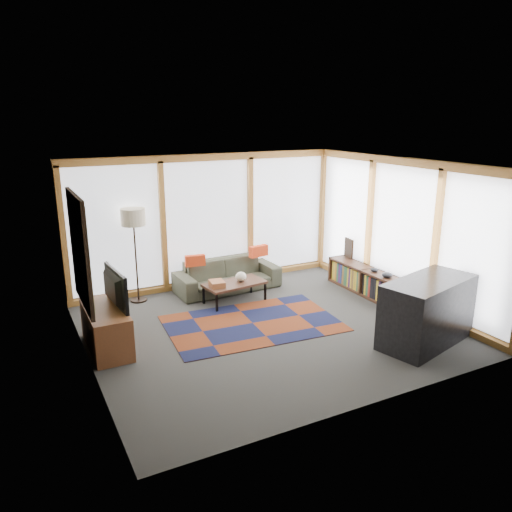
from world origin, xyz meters
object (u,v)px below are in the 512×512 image
floor_lamp (136,256)px  bookshelf (367,282)px  tv_console (106,329)px  bar_counter (427,312)px  coffee_table (235,292)px  television (109,289)px  sofa (227,275)px

floor_lamp → bookshelf: 4.34m
tv_console → bar_counter: bearing=-24.7°
tv_console → bar_counter: size_ratio=0.80×
coffee_table → television: size_ratio=1.16×
sofa → bookshelf: (2.26, -1.45, -0.04)m
floor_lamp → bookshelf: floor_lamp is taller
coffee_table → tv_console: bearing=-160.7°
television → bar_counter: 4.67m
floor_lamp → television: (-0.81, -1.70, 0.04)m
sofa → tv_console: (-2.61, -1.52, 0.02)m
television → bar_counter: television is taller
tv_console → bar_counter: (4.29, -1.98, 0.18)m
coffee_table → floor_lamp: bearing=150.8°
sofa → television: (-2.51, -1.49, 0.61)m
bookshelf → television: television is taller
tv_console → television: television is taller
bookshelf → tv_console: bearing=-179.1°
coffee_table → sofa: bearing=76.9°
coffee_table → bookshelf: (2.41, -0.79, 0.07)m
coffee_table → bar_counter: bearing=-57.1°
coffee_table → bar_counter: bar_counter is taller
floor_lamp → coffee_table: floor_lamp is taller
television → bar_counter: bearing=-120.2°
bookshelf → television: (-4.77, -0.04, 0.65)m
floor_lamp → television: 1.88m
floor_lamp → television: bearing=-115.4°
bookshelf → bar_counter: 2.15m
sofa → bookshelf: sofa is taller
coffee_table → bar_counter: 3.39m
floor_lamp → coffee_table: bearing=-29.2°
floor_lamp → bar_counter: bearing=-47.6°
sofa → coffee_table: sofa is taller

